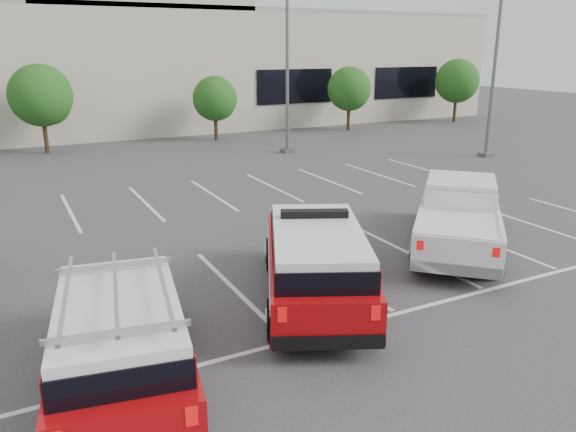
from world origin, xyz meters
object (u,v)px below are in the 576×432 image
(convention_building, at_px, (104,61))
(tree_right, at_px, (350,90))
(tree_mid_right, at_px, (216,100))
(fire_chief_suv, at_px, (315,267))
(white_pickup, at_px, (458,221))
(light_pole_right, at_px, (496,57))
(tree_far_right, at_px, (458,83))
(ladder_suv, at_px, (121,346))
(tree_mid_left, at_px, (43,98))
(light_pole_mid, at_px, (287,57))

(convention_building, bearing_deg, tree_right, -33.37)
(tree_mid_right, bearing_deg, fire_chief_suv, -105.16)
(convention_building, distance_m, white_pickup, 32.48)
(white_pickup, bearing_deg, fire_chief_suv, -122.60)
(light_pole_right, bearing_deg, tree_far_right, 52.96)
(convention_building, xyz_separation_m, ladder_suv, (-6.13, -34.83, -3.88))
(tree_far_right, relative_size, fire_chief_suv, 0.78)
(tree_mid_left, distance_m, light_pole_right, 24.23)
(tree_mid_left, height_order, tree_far_right, same)
(light_pole_mid, bearing_deg, fire_chief_suv, -115.39)
(tree_mid_right, distance_m, ladder_suv, 27.39)
(tree_mid_right, relative_size, tree_far_right, 0.82)
(tree_mid_left, xyz_separation_m, light_pole_mid, (11.91, -6.05, 2.14))
(tree_far_right, bearing_deg, tree_right, -180.00)
(tree_right, distance_m, tree_far_right, 10.00)
(tree_right, xyz_separation_m, ladder_suv, (-21.04, -25.02, -1.94))
(tree_far_right, distance_m, fire_chief_suv, 35.35)
(tree_mid_left, distance_m, ladder_suv, 25.13)
(convention_building, relative_size, tree_mid_right, 15.04)
(white_pickup, bearing_deg, tree_mid_left, 156.88)
(tree_mid_right, distance_m, white_pickup, 22.23)
(light_pole_mid, distance_m, white_pickup, 16.91)
(tree_mid_left, bearing_deg, light_pole_right, -29.95)
(light_pole_mid, bearing_deg, convention_building, 113.26)
(tree_far_right, relative_size, ladder_suv, 0.87)
(tree_mid_left, distance_m, light_pole_mid, 13.53)
(fire_chief_suv, bearing_deg, tree_mid_right, 99.90)
(light_pole_right, bearing_deg, white_pickup, -139.11)
(tree_mid_left, relative_size, ladder_suv, 0.87)
(tree_right, bearing_deg, light_pole_right, -85.69)
(light_pole_right, distance_m, fire_chief_suv, 21.15)
(fire_chief_suv, bearing_deg, ladder_suv, -136.57)
(tree_mid_left, distance_m, white_pickup, 24.11)
(light_pole_right, bearing_deg, light_pole_mid, 146.31)
(tree_mid_right, xyz_separation_m, tree_right, (10.00, 0.00, 0.27))
(tree_mid_right, distance_m, light_pole_mid, 6.88)
(convention_building, height_order, ladder_suv, convention_building)
(tree_mid_right, xyz_separation_m, ladder_suv, (-11.04, -25.02, -1.67))
(tree_mid_right, xyz_separation_m, light_pole_right, (10.91, -12.05, 2.68))
(light_pole_right, height_order, ladder_suv, light_pole_right)
(tree_mid_left, relative_size, light_pole_right, 0.47)
(tree_right, bearing_deg, light_pole_mid, -143.23)
(tree_mid_left, bearing_deg, convention_building, 62.60)
(white_pickup, bearing_deg, light_pole_right, 85.14)
(light_pole_mid, xyz_separation_m, white_pickup, (-2.67, -16.11, -4.41))
(tree_mid_left, bearing_deg, tree_right, -0.00)
(light_pole_mid, bearing_deg, tree_mid_right, 107.52)
(tree_right, xyz_separation_m, tree_far_right, (10.00, 0.00, 0.27))
(light_pole_right, xyz_separation_m, white_pickup, (-11.67, -10.11, -4.41))
(convention_building, relative_size, white_pickup, 9.89)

